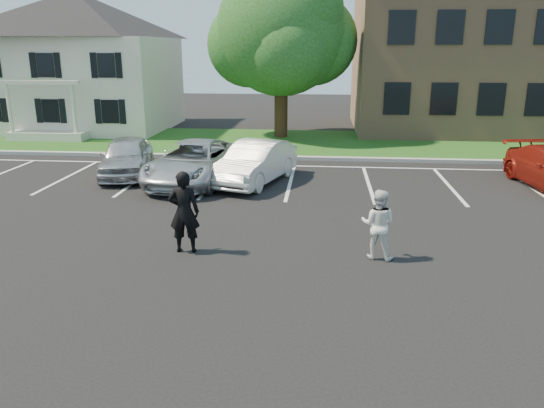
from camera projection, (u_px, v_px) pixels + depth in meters
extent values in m
plane|color=black|center=(268.00, 272.00, 11.52)|extent=(90.00, 90.00, 0.00)
cube|color=gray|center=(296.00, 158.00, 22.95)|extent=(40.00, 0.30, 0.15)
cube|color=#2C4B1C|center=(300.00, 143.00, 26.77)|extent=(44.00, 8.00, 0.08)
cube|color=silver|center=(68.00, 177.00, 19.92)|extent=(0.12, 5.20, 0.01)
cube|color=silver|center=(140.00, 179.00, 19.66)|extent=(0.12, 5.20, 0.01)
cube|color=silver|center=(214.00, 180.00, 19.41)|extent=(0.12, 5.20, 0.01)
cube|color=silver|center=(290.00, 182.00, 19.15)|extent=(0.12, 5.20, 0.01)
cube|color=silver|center=(369.00, 184.00, 18.90)|extent=(0.12, 5.20, 0.01)
cube|color=silver|center=(449.00, 186.00, 18.64)|extent=(0.12, 5.20, 0.01)
cube|color=silver|center=(532.00, 188.00, 18.39)|extent=(0.12, 5.20, 0.01)
cube|color=silver|center=(329.00, 167.00, 21.60)|extent=(34.00, 0.12, 0.01)
cube|color=beige|center=(82.00, 84.00, 31.04)|extent=(10.00, 8.00, 5.20)
pyramid|color=black|center=(75.00, 15.00, 29.96)|extent=(10.30, 8.24, 2.40)
cube|color=beige|center=(51.00, 136.00, 27.61)|extent=(4.00, 1.60, 0.50)
cylinder|color=beige|center=(10.00, 115.00, 26.88)|extent=(0.18, 0.18, 2.70)
cylinder|color=beige|center=(75.00, 116.00, 26.57)|extent=(0.18, 0.18, 2.70)
cube|color=beige|center=(38.00, 82.00, 26.26)|extent=(4.20, 0.25, 0.20)
cube|color=black|center=(51.00, 111.00, 27.52)|extent=(0.90, 0.06, 1.20)
cube|color=black|center=(45.00, 65.00, 26.87)|extent=(0.90, 0.06, 1.20)
cube|color=black|center=(39.00, 111.00, 27.58)|extent=(0.32, 0.05, 1.25)
cube|color=black|center=(63.00, 111.00, 27.46)|extent=(0.32, 0.05, 1.25)
cube|color=black|center=(397.00, 98.00, 26.65)|extent=(1.30, 0.06, 1.60)
cube|color=black|center=(402.00, 27.00, 25.68)|extent=(1.30, 0.06, 1.60)
cube|color=black|center=(444.00, 99.00, 26.44)|extent=(1.30, 0.06, 1.60)
cube|color=black|center=(450.00, 27.00, 25.47)|extent=(1.30, 0.06, 1.60)
cube|color=black|center=(491.00, 99.00, 26.23)|extent=(1.30, 0.06, 1.60)
cube|color=black|center=(500.00, 27.00, 25.26)|extent=(1.30, 0.06, 1.60)
cube|color=black|center=(540.00, 100.00, 26.02)|extent=(1.30, 0.06, 1.60)
cylinder|color=black|center=(281.00, 108.00, 28.02)|extent=(0.70, 0.70, 3.20)
sphere|color=#1F4212|center=(281.00, 30.00, 26.90)|extent=(6.60, 6.60, 6.60)
sphere|color=#1F4212|center=(313.00, 41.00, 27.57)|extent=(4.60, 4.60, 4.60)
sphere|color=#1F4212|center=(249.00, 45.00, 27.64)|extent=(4.40, 4.40, 4.40)
sphere|color=#1F4212|center=(287.00, 49.00, 25.69)|extent=(4.00, 4.00, 4.00)
sphere|color=#1F4212|center=(273.00, 25.00, 28.40)|extent=(4.20, 4.20, 4.20)
sphere|color=#1F4212|center=(305.00, 10.00, 25.68)|extent=(3.80, 3.80, 3.80)
imported|color=black|center=(184.00, 212.00, 12.41)|extent=(0.76, 0.54, 1.97)
imported|color=silver|center=(378.00, 224.00, 12.08)|extent=(0.93, 0.80, 1.63)
imported|color=#B3B3B8|center=(127.00, 156.00, 19.98)|extent=(2.60, 4.55, 1.46)
imported|color=#B3B6BB|center=(194.00, 162.00, 18.95)|extent=(3.02, 5.53, 1.47)
imported|color=silver|center=(255.00, 163.00, 18.90)|extent=(2.82, 4.72, 1.47)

